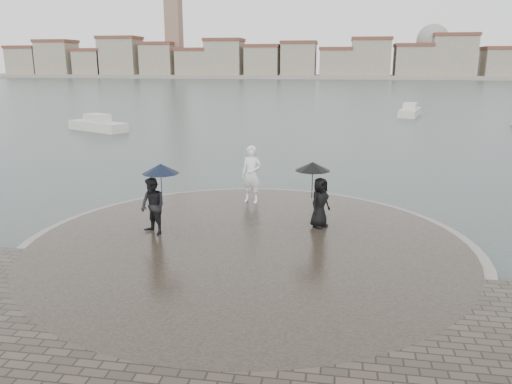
# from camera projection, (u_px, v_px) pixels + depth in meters

# --- Properties ---
(ground) EXTENTS (400.00, 400.00, 0.00)m
(ground) POSITION_uv_depth(u_px,v_px,m) (218.00, 316.00, 10.45)
(ground) COLOR #2B3835
(ground) RESTS_ON ground
(kerb_ring) EXTENTS (12.50, 12.50, 0.32)m
(kerb_ring) POSITION_uv_depth(u_px,v_px,m) (248.00, 249.00, 13.75)
(kerb_ring) COLOR gray
(kerb_ring) RESTS_ON ground
(quay_tip) EXTENTS (11.90, 11.90, 0.36)m
(quay_tip) POSITION_uv_depth(u_px,v_px,m) (248.00, 248.00, 13.74)
(quay_tip) COLOR #2D261E
(quay_tip) RESTS_ON ground
(statue) EXTENTS (0.82, 0.63, 2.01)m
(statue) POSITION_uv_depth(u_px,v_px,m) (252.00, 174.00, 17.38)
(statue) COLOR white
(statue) RESTS_ON quay_tip
(visitor_left) EXTENTS (1.28, 1.10, 2.04)m
(visitor_left) POSITION_uv_depth(u_px,v_px,m) (155.00, 196.00, 14.13)
(visitor_left) COLOR black
(visitor_left) RESTS_ON quay_tip
(visitor_right) EXTENTS (1.19, 1.07, 1.95)m
(visitor_right) POSITION_uv_depth(u_px,v_px,m) (317.00, 190.00, 14.76)
(visitor_right) COLOR black
(visitor_right) RESTS_ON quay_tip
(far_skyline) EXTENTS (260.00, 20.00, 37.00)m
(far_skyline) POSITION_uv_depth(u_px,v_px,m) (316.00, 61.00, 163.43)
(far_skyline) COLOR gray
(far_skyline) RESTS_ON ground
(boats) EXTENTS (37.82, 20.37, 1.50)m
(boats) POSITION_uv_depth(u_px,v_px,m) (354.00, 120.00, 42.62)
(boats) COLOR beige
(boats) RESTS_ON ground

